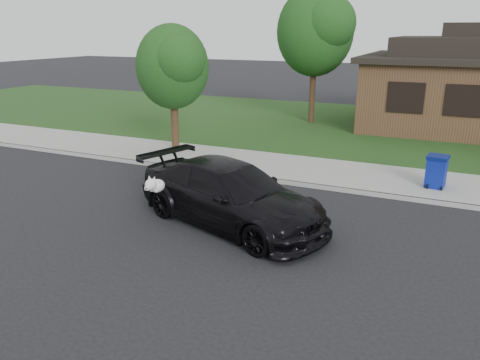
% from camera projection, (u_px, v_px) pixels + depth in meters
% --- Properties ---
extents(ground, '(120.00, 120.00, 0.00)m').
position_uv_depth(ground, '(345.00, 245.00, 10.18)').
color(ground, black).
rests_on(ground, ground).
extents(sidewalk, '(60.00, 3.00, 0.12)m').
position_uv_depth(sidewalk, '(380.00, 179.00, 14.51)').
color(sidewalk, gray).
rests_on(sidewalk, ground).
extents(curb, '(60.00, 0.12, 0.12)m').
position_uv_depth(curb, '(372.00, 194.00, 13.20)').
color(curb, gray).
rests_on(curb, ground).
extents(lawn, '(60.00, 13.00, 0.13)m').
position_uv_depth(lawn, '(406.00, 131.00, 21.45)').
color(lawn, '#193814').
rests_on(lawn, ground).
extents(sedan, '(5.49, 3.60, 1.48)m').
position_uv_depth(sedan, '(230.00, 194.00, 11.11)').
color(sedan, black).
rests_on(sedan, ground).
extents(recycling_bin, '(0.64, 0.64, 0.94)m').
position_uv_depth(recycling_bin, '(436.00, 171.00, 13.45)').
color(recycling_bin, navy).
rests_on(recycling_bin, sidewalk).
extents(tree_0, '(3.78, 3.60, 6.34)m').
position_uv_depth(tree_0, '(318.00, 30.00, 21.69)').
color(tree_0, '#332114').
rests_on(tree_0, ground).
extents(tree_2, '(2.73, 2.60, 4.59)m').
position_uv_depth(tree_2, '(174.00, 66.00, 16.50)').
color(tree_2, '#332114').
rests_on(tree_2, ground).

